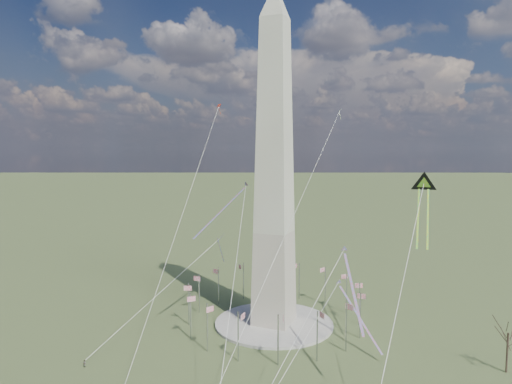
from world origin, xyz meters
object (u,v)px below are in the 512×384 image
at_px(washington_monument, 275,168).
at_px(kite_delta_black, 424,187).
at_px(tree_near, 508,330).
at_px(person_west, 85,363).

relative_size(washington_monument, kite_delta_black, 4.75).
xyz_separation_m(tree_near, person_west, (-95.76, -36.71, -9.62)).
height_order(tree_near, person_west, tree_near).
relative_size(washington_monument, tree_near, 6.80).
height_order(washington_monument, tree_near, washington_monument).
bearing_deg(person_west, washington_monument, -120.44).
xyz_separation_m(person_west, kite_delta_black, (75.28, 46.53, 42.38)).
relative_size(tree_near, person_west, 8.44).
distance_m(person_west, kite_delta_black, 98.12).
height_order(washington_monument, kite_delta_black, washington_monument).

